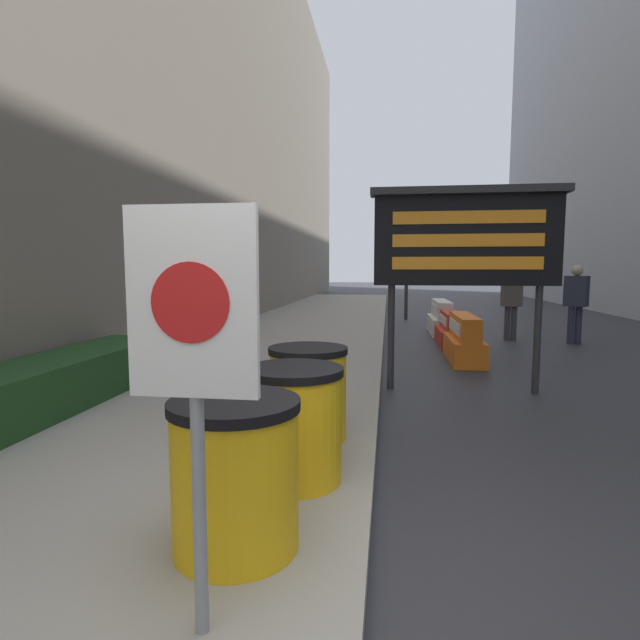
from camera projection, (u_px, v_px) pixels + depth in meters
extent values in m
plane|color=#2D2D33|center=(365.00, 624.00, 2.44)|extent=(120.00, 120.00, 0.00)
cube|color=gray|center=(198.00, 13.00, 11.90)|extent=(0.40, 50.40, 15.62)
cube|color=#1E421E|center=(41.00, 387.00, 5.52)|extent=(0.90, 4.47, 0.56)
cylinder|color=yellow|center=(236.00, 479.00, 2.82)|extent=(0.71, 0.71, 0.80)
cylinder|color=black|center=(234.00, 405.00, 2.78)|extent=(0.74, 0.74, 0.06)
cylinder|color=yellow|center=(294.00, 428.00, 3.74)|extent=(0.71, 0.71, 0.80)
cylinder|color=black|center=(294.00, 371.00, 3.69)|extent=(0.74, 0.74, 0.06)
cylinder|color=yellow|center=(308.00, 396.00, 4.68)|extent=(0.71, 0.71, 0.80)
cylinder|color=black|center=(308.00, 350.00, 4.63)|extent=(0.74, 0.74, 0.06)
cylinder|color=gray|center=(199.00, 472.00, 2.13)|extent=(0.06, 0.06, 1.45)
cube|color=white|center=(192.00, 302.00, 2.03)|extent=(0.55, 0.04, 0.79)
cylinder|color=red|center=(190.00, 303.00, 2.01)|extent=(0.33, 0.01, 0.33)
cylinder|color=#28282B|center=(391.00, 337.00, 7.15)|extent=(0.10, 0.10, 1.50)
cylinder|color=#28282B|center=(537.00, 340.00, 6.88)|extent=(0.10, 0.10, 1.50)
cube|color=black|center=(466.00, 241.00, 6.87)|extent=(2.50, 0.24, 1.23)
cube|color=#28282B|center=(468.00, 191.00, 6.73)|extent=(2.62, 0.34, 0.10)
cube|color=orange|center=(468.00, 217.00, 6.71)|extent=(2.00, 0.02, 0.17)
cube|color=orange|center=(467.00, 240.00, 6.74)|extent=(2.00, 0.02, 0.17)
cube|color=orange|center=(466.00, 263.00, 6.77)|extent=(2.00, 0.02, 0.17)
cube|color=orange|center=(464.00, 349.00, 9.38)|extent=(0.58, 1.82, 0.43)
cube|color=orange|center=(465.00, 327.00, 9.34)|extent=(0.35, 1.82, 0.43)
cube|color=white|center=(454.00, 326.00, 9.36)|extent=(0.02, 1.45, 0.22)
cube|color=red|center=(451.00, 337.00, 11.29)|extent=(0.59, 1.65, 0.38)
cube|color=red|center=(452.00, 320.00, 11.25)|extent=(0.36, 1.65, 0.38)
cube|color=white|center=(443.00, 320.00, 11.27)|extent=(0.02, 1.32, 0.19)
cube|color=silver|center=(441.00, 325.00, 13.41)|extent=(0.61, 2.06, 0.44)
cube|color=silver|center=(442.00, 309.00, 13.36)|extent=(0.37, 2.06, 0.44)
cube|color=white|center=(434.00, 309.00, 13.39)|extent=(0.02, 1.65, 0.22)
cube|color=black|center=(439.00, 327.00, 14.69)|extent=(0.40, 0.40, 0.04)
cone|color=#EA560F|center=(439.00, 315.00, 14.66)|extent=(0.32, 0.32, 0.68)
cylinder|color=white|center=(439.00, 314.00, 14.65)|extent=(0.18, 0.18, 0.09)
cube|color=black|center=(445.00, 337.00, 12.47)|extent=(0.34, 0.34, 0.04)
cone|color=#EA560F|center=(445.00, 325.00, 12.44)|extent=(0.27, 0.27, 0.57)
cylinder|color=white|center=(445.00, 324.00, 12.43)|extent=(0.16, 0.16, 0.08)
cube|color=black|center=(463.00, 341.00, 11.89)|extent=(0.42, 0.42, 0.04)
cone|color=#EA560F|center=(463.00, 325.00, 11.85)|extent=(0.34, 0.34, 0.71)
cylinder|color=white|center=(463.00, 323.00, 11.85)|extent=(0.19, 0.19, 0.10)
cylinder|color=#2D2D30|center=(407.00, 269.00, 16.81)|extent=(0.12, 0.12, 3.41)
cube|color=#23281E|center=(407.00, 230.00, 16.52)|extent=(0.28, 0.28, 0.84)
sphere|color=red|center=(408.00, 221.00, 16.34)|extent=(0.15, 0.15, 0.15)
sphere|color=#392C06|center=(408.00, 230.00, 16.37)|extent=(0.15, 0.15, 0.15)
sphere|color=black|center=(407.00, 239.00, 16.40)|extent=(0.15, 0.15, 0.15)
cylinder|color=#333338|center=(507.00, 323.00, 12.09)|extent=(0.14, 0.14, 0.82)
cylinder|color=#333338|center=(514.00, 323.00, 12.07)|extent=(0.14, 0.14, 0.82)
cube|color=#47423D|center=(512.00, 293.00, 12.00)|extent=(0.48, 0.32, 0.65)
sphere|color=#C36660|center=(512.00, 274.00, 11.96)|extent=(0.23, 0.23, 0.23)
cylinder|color=#23283D|center=(571.00, 325.00, 11.42)|extent=(0.14, 0.14, 0.87)
cylinder|color=#23283D|center=(578.00, 325.00, 11.40)|extent=(0.14, 0.14, 0.87)
cube|color=#232838|center=(576.00, 291.00, 11.33)|extent=(0.55, 0.51, 0.69)
sphere|color=gray|center=(577.00, 271.00, 11.28)|extent=(0.24, 0.24, 0.24)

